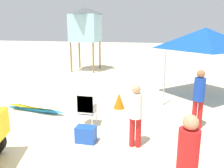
# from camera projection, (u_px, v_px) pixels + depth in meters

# --- Properties ---
(ground) EXTENTS (80.00, 80.00, 0.00)m
(ground) POSITION_uv_depth(u_px,v_px,m) (45.00, 150.00, 5.83)
(ground) COLOR beige
(stacked_plastic_chairs) EXTENTS (0.48, 0.48, 1.11)m
(stacked_plastic_chairs) POSITION_uv_depth(u_px,v_px,m) (86.00, 107.00, 7.01)
(stacked_plastic_chairs) COLOR white
(stacked_plastic_chairs) RESTS_ON ground
(surfboard_pile) EXTENTS (2.49, 0.80, 0.32)m
(surfboard_pile) POSITION_uv_depth(u_px,v_px,m) (33.00, 107.00, 8.40)
(surfboard_pile) COLOR #268CCC
(surfboard_pile) RESTS_ON ground
(lifeguard_near_center) EXTENTS (0.32, 0.32, 1.76)m
(lifeguard_near_center) POSITION_uv_depth(u_px,v_px,m) (187.00, 161.00, 3.52)
(lifeguard_near_center) COLOR black
(lifeguard_near_center) RESTS_ON ground
(lifeguard_near_right) EXTENTS (0.32, 0.32, 1.79)m
(lifeguard_near_right) POSITION_uv_depth(u_px,v_px,m) (199.00, 95.00, 6.82)
(lifeguard_near_right) COLOR red
(lifeguard_near_right) RESTS_ON ground
(lifeguard_far_right) EXTENTS (0.32, 0.32, 1.62)m
(lifeguard_far_right) POSITION_uv_depth(u_px,v_px,m) (136.00, 112.00, 5.77)
(lifeguard_far_right) COLOR red
(lifeguard_far_right) RESTS_ON ground
(popup_canopy) EXTENTS (3.14, 3.14, 2.96)m
(popup_canopy) POSITION_uv_depth(u_px,v_px,m) (205.00, 38.00, 9.65)
(popup_canopy) COLOR #B2B2B7
(popup_canopy) RESTS_ON ground
(lifeguard_tower) EXTENTS (1.98, 1.98, 4.23)m
(lifeguard_tower) POSITION_uv_depth(u_px,v_px,m) (85.00, 25.00, 15.68)
(lifeguard_tower) COLOR olive
(lifeguard_tower) RESTS_ON ground
(traffic_cone_near) EXTENTS (0.42, 0.42, 0.59)m
(traffic_cone_near) POSITION_uv_depth(u_px,v_px,m) (119.00, 101.00, 8.71)
(traffic_cone_near) COLOR orange
(traffic_cone_near) RESTS_ON ground
(cooler_box) EXTENTS (0.53, 0.33, 0.43)m
(cooler_box) POSITION_uv_depth(u_px,v_px,m) (86.00, 134.00, 6.17)
(cooler_box) COLOR blue
(cooler_box) RESTS_ON ground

